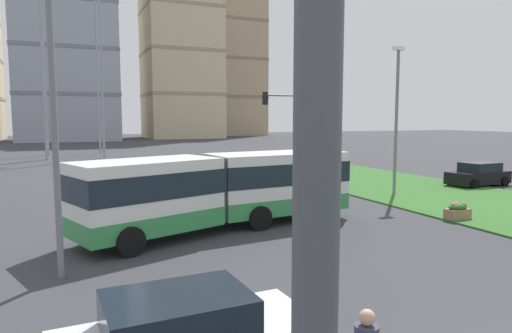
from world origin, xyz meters
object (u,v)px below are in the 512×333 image
at_px(car_black_sedan, 478,175).
at_px(streetlight_left, 52,82).
at_px(apartment_tower_centre, 180,34).
at_px(streetlight_median, 397,114).
at_px(apartment_tower_westcentre, 65,31).
at_px(articulated_bus, 222,189).
at_px(flower_planter_3, 458,211).
at_px(traffic_light_far_right, 298,122).
at_px(apartment_tower_eastcentre, 227,43).

xyz_separation_m(car_black_sedan, streetlight_left, (-25.52, -8.08, 4.71)).
bearing_deg(apartment_tower_centre, streetlight_left, -105.80).
bearing_deg(streetlight_median, car_black_sedan, 4.98).
xyz_separation_m(apartment_tower_westcentre, apartment_tower_centre, (24.69, 4.73, 1.92)).
relative_size(articulated_bus, flower_planter_3, 10.93).
bearing_deg(apartment_tower_centre, traffic_light_far_right, -98.32).
bearing_deg(apartment_tower_centre, apartment_tower_westcentre, -169.14).
relative_size(articulated_bus, streetlight_left, 1.20).
xyz_separation_m(car_black_sedan, streetlight_median, (-7.54, -0.66, 3.96)).
xyz_separation_m(streetlight_left, apartment_tower_westcentre, (1.24, 86.89, 16.56)).
relative_size(apartment_tower_westcentre, apartment_tower_centre, 0.92).
xyz_separation_m(flower_planter_3, streetlight_left, (-16.08, -0.98, 5.04)).
relative_size(flower_planter_3, apartment_tower_centre, 0.02).
bearing_deg(apartment_tower_centre, flower_planter_3, -96.20).
bearing_deg(streetlight_median, apartment_tower_centre, 84.61).
xyz_separation_m(car_black_sedan, apartment_tower_westcentre, (-24.28, 78.81, 21.27)).
height_order(articulated_bus, apartment_tower_centre, apartment_tower_centre).
height_order(car_black_sedan, apartment_tower_eastcentre, apartment_tower_eastcentre).
height_order(car_black_sedan, streetlight_median, streetlight_median).
height_order(articulated_bus, car_black_sedan, articulated_bus).
relative_size(streetlight_left, apartment_tower_westcentre, 0.23).
relative_size(streetlight_median, apartment_tower_centre, 0.18).
bearing_deg(articulated_bus, streetlight_median, 17.83).
xyz_separation_m(flower_planter_3, apartment_tower_centre, (9.84, 90.64, 23.52)).
bearing_deg(articulated_bus, flower_planter_3, -14.49).
height_order(car_black_sedan, traffic_light_far_right, traffic_light_far_right).
height_order(flower_planter_3, streetlight_left, streetlight_left).
bearing_deg(car_black_sedan, flower_planter_3, -143.07).
height_order(traffic_light_far_right, streetlight_left, streetlight_left).
relative_size(traffic_light_far_right, streetlight_left, 0.61).
bearing_deg(articulated_bus, apartment_tower_westcentre, 93.29).
distance_m(apartment_tower_westcentre, apartment_tower_centre, 25.21).
xyz_separation_m(articulated_bus, flower_planter_3, (10.05, -2.60, -1.23)).
xyz_separation_m(streetlight_median, apartment_tower_centre, (7.94, 84.20, 19.23)).
xyz_separation_m(streetlight_left, apartment_tower_centre, (25.92, 91.63, 18.48)).
relative_size(streetlight_median, apartment_tower_westcentre, 0.19).
xyz_separation_m(car_black_sedan, flower_planter_3, (-9.44, -7.10, -0.33)).
distance_m(streetlight_left, apartment_tower_eastcentre, 113.18).
distance_m(apartment_tower_westcentre, apartment_tower_eastcentre, 43.68).
height_order(streetlight_median, apartment_tower_westcentre, apartment_tower_westcentre).
distance_m(articulated_bus, streetlight_left, 7.99).
bearing_deg(articulated_bus, apartment_tower_eastcentre, 70.44).
bearing_deg(traffic_light_far_right, apartment_tower_centre, 81.68).
relative_size(articulated_bus, apartment_tower_centre, 0.25).
relative_size(traffic_light_far_right, apartment_tower_westcentre, 0.14).
relative_size(car_black_sedan, traffic_light_far_right, 0.73).
xyz_separation_m(traffic_light_far_right, apartment_tower_eastcentre, (27.16, 90.82, 20.30)).
bearing_deg(apartment_tower_eastcentre, streetlight_left, -111.86).
distance_m(articulated_bus, flower_planter_3, 10.45).
bearing_deg(apartment_tower_eastcentre, car_black_sedan, -99.53).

